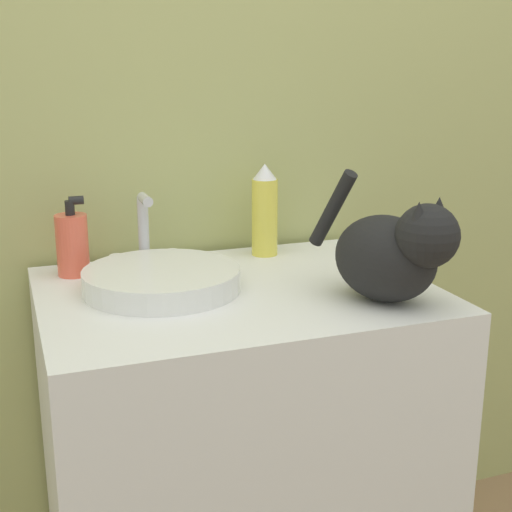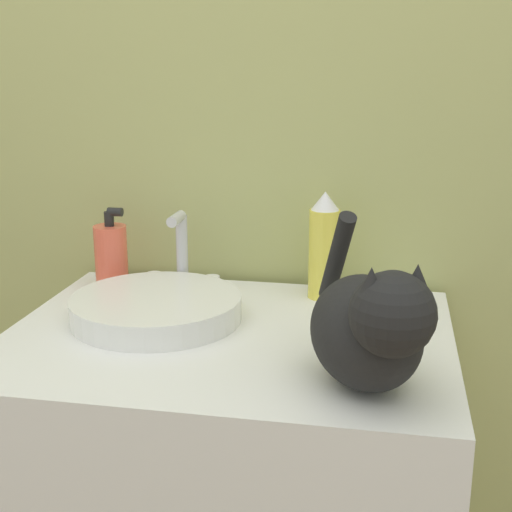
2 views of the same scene
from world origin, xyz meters
TOP-DOWN VIEW (x-y plane):
  - wall_back at (0.00, 0.64)m, footprint 6.00×0.05m
  - vanity_cabinet at (0.00, 0.30)m, footprint 0.78×0.61m
  - sink_basin at (-0.14, 0.34)m, footprint 0.31×0.31m
  - faucet at (-0.14, 0.50)m, footprint 0.16×0.08m
  - cat at (0.25, 0.12)m, footprint 0.23×0.34m
  - soap_bottle at (-0.30, 0.51)m, footprint 0.07×0.07m
  - spray_bottle at (0.14, 0.52)m, footprint 0.06×0.06m

SIDE VIEW (x-z plane):
  - vanity_cabinet at x=0.00m, z-range 0.00..0.83m
  - sink_basin at x=-0.14m, z-range 0.83..0.88m
  - soap_bottle at x=-0.30m, z-range 0.82..0.99m
  - faucet at x=-0.14m, z-range 0.82..0.99m
  - cat at x=0.25m, z-range 0.81..1.05m
  - spray_bottle at x=0.14m, z-range 0.83..1.05m
  - wall_back at x=0.00m, z-range 0.00..2.50m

